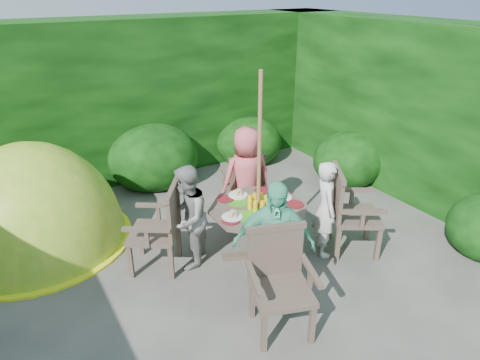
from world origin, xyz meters
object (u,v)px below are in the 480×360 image
dome_tent (40,242)px  garden_chair_front (279,279)px  garden_chair_back (244,182)px  patio_table (258,216)px  parasol_pole (259,172)px  child_right (326,209)px  child_left (187,217)px  child_back (247,178)px  garden_chair_left (161,227)px  garden_chair_right (349,210)px  child_front (274,246)px

dome_tent → garden_chair_front: bearing=-44.5°
garden_chair_back → patio_table: bearing=81.2°
parasol_pole → dome_tent: (-2.18, 1.67, -1.10)m
parasol_pole → dome_tent: size_ratio=0.85×
child_right → child_left: 1.60m
child_right → dome_tent: 3.57m
garden_chair_back → child_left: bearing=45.2°
child_back → dome_tent: bearing=-10.3°
patio_table → child_left: 0.81m
garden_chair_left → dome_tent: 1.79m
garden_chair_right → dome_tent: dome_tent is taller
garden_chair_back → dome_tent: bearing=0.1°
child_back → garden_chair_right: bearing=131.9°
dome_tent → parasol_pole: bearing=-25.1°
patio_table → garden_chair_right: 1.09m
garden_chair_right → child_back: child_back is taller
garden_chair_left → parasol_pole: bearing=102.1°
patio_table → garden_chair_left: 1.10m
parasol_pole → garden_chair_left: 1.24m
child_left → garden_chair_right: bearing=106.0°
garden_chair_right → garden_chair_back: size_ratio=1.15×
garden_chair_front → child_left: bearing=122.2°
garden_chair_back → child_front: (-0.74, -1.75, 0.22)m
parasol_pole → garden_chair_back: (0.43, 1.01, -0.64)m
child_front → garden_chair_right: bearing=47.5°
parasol_pole → garden_chair_front: parasol_pole is taller
parasol_pole → child_left: (-0.74, 0.31, -0.50)m
child_front → patio_table: bearing=100.4°
garden_chair_front → child_back: (0.73, 1.75, 0.17)m
garden_chair_left → garden_chair_front: size_ratio=1.01×
child_left → child_back: bearing=150.6°
child_left → child_back: (1.05, 0.43, 0.07)m
garden_chair_right → child_front: 1.37m
garden_chair_back → child_back: bearing=79.4°
child_back → child_right: bearing=122.6°
garden_chair_left → child_left: 0.31m
child_right → child_front: child_front is taller
garden_chair_right → child_left: size_ratio=0.83×
child_back → garden_chair_back: bearing=-104.6°
parasol_pole → child_right: size_ratio=1.88×
garden_chair_left → dome_tent: size_ratio=0.37×
garden_chair_right → dome_tent: bearing=89.1°
garden_chair_front → child_left: size_ratio=0.79×
child_left → child_front: size_ratio=0.89×
child_right → child_back: 1.13m
garden_chair_left → child_right: size_ratio=0.83×
dome_tent → garden_chair_back: bearing=-1.8°
garden_chair_back → dome_tent: dome_tent is taller
child_right → garden_chair_front: bearing=147.8°
patio_table → child_back: child_back is taller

